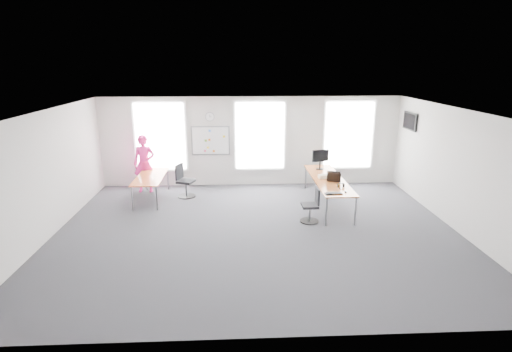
{
  "coord_description": "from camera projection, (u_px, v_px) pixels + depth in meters",
  "views": [
    {
      "loc": [
        -0.47,
        -9.19,
        4.1
      ],
      "look_at": [
        0.04,
        1.2,
        1.1
      ],
      "focal_mm": 28.0,
      "sensor_mm": 36.0,
      "label": 1
    }
  ],
  "objects": [
    {
      "name": "wall_clock",
      "position": [
        210.0,
        117.0,
        13.08
      ],
      "size": [
        0.3,
        0.04,
        0.3
      ],
      "primitive_type": "cylinder",
      "rotation": [
        1.57,
        0.0,
        0.0
      ],
      "color": "gray",
      "rests_on": "wall_back"
    },
    {
      "name": "lens_cap",
      "position": [
        340.0,
        189.0,
        10.73
      ],
      "size": [
        0.08,
        0.08,
        0.01
      ],
      "primitive_type": "cylinder",
      "rotation": [
        0.0,
        0.0,
        0.34
      ],
      "color": "black",
      "rests_on": "desk_right"
    },
    {
      "name": "window_right",
      "position": [
        348.0,
        135.0,
        13.47
      ],
      "size": [
        1.6,
        0.06,
        2.2
      ],
      "primitive_type": "cube",
      "color": "silver",
      "rests_on": "wall_back"
    },
    {
      "name": "tv",
      "position": [
        410.0,
        121.0,
        12.45
      ],
      "size": [
        0.06,
        0.9,
        0.55
      ],
      "primitive_type": "cube",
      "color": "black",
      "rests_on": "wall_right"
    },
    {
      "name": "window_mid",
      "position": [
        260.0,
        136.0,
        13.34
      ],
      "size": [
        1.6,
        0.06,
        2.2
      ],
      "primitive_type": "cube",
      "color": "silver",
      "rests_on": "wall_back"
    },
    {
      "name": "headphones",
      "position": [
        341.0,
        185.0,
        10.86
      ],
      "size": [
        0.19,
        0.1,
        0.11
      ],
      "rotation": [
        0.0,
        0.0,
        0.12
      ],
      "color": "black",
      "rests_on": "desk_right"
    },
    {
      "name": "chair_left",
      "position": [
        184.0,
        183.0,
        12.45
      ],
      "size": [
        0.61,
        0.6,
        1.04
      ],
      "rotation": [
        0.0,
        0.0,
        1.21
      ],
      "color": "black",
      "rests_on": "ground"
    },
    {
      "name": "wall_left",
      "position": [
        44.0,
        177.0,
        9.33
      ],
      "size": [
        0.0,
        10.0,
        10.0
      ],
      "primitive_type": "plane",
      "rotation": [
        1.57,
        0.0,
        1.57
      ],
      "color": "silver",
      "rests_on": "ground"
    },
    {
      "name": "monitor",
      "position": [
        320.0,
        158.0,
        12.55
      ],
      "size": [
        0.56,
        0.23,
        0.64
      ],
      "rotation": [
        0.0,
        0.0,
        0.28
      ],
      "color": "black",
      "rests_on": "desk_right"
    },
    {
      "name": "wall_back",
      "position": [
        251.0,
        142.0,
        13.41
      ],
      "size": [
        10.0,
        0.0,
        10.0
      ],
      "primitive_type": "plane",
      "rotation": [
        1.57,
        0.0,
        0.0
      ],
      "color": "silver",
      "rests_on": "ground"
    },
    {
      "name": "wall_front",
      "position": [
        271.0,
        249.0,
        5.73
      ],
      "size": [
        10.0,
        0.0,
        10.0
      ],
      "primitive_type": "plane",
      "rotation": [
        -1.57,
        0.0,
        0.0
      ],
      "color": "silver",
      "rests_on": "ground"
    },
    {
      "name": "desk_right",
      "position": [
        328.0,
        180.0,
        11.66
      ],
      "size": [
        0.87,
        3.28,
        0.8
      ],
      "color": "#C37936",
      "rests_on": "ground"
    },
    {
      "name": "paper_stack",
      "position": [
        324.0,
        176.0,
        11.7
      ],
      "size": [
        0.31,
        0.25,
        0.1
      ],
      "primitive_type": "cube",
      "rotation": [
        0.0,
        0.0,
        0.14
      ],
      "color": "beige",
      "rests_on": "desk_right"
    },
    {
      "name": "wall_right",
      "position": [
        460.0,
        171.0,
        9.8
      ],
      "size": [
        0.0,
        10.0,
        10.0
      ],
      "primitive_type": "plane",
      "rotation": [
        1.57,
        0.0,
        -1.57
      ],
      "color": "silver",
      "rests_on": "ground"
    },
    {
      "name": "floor",
      "position": [
        257.0,
        231.0,
        9.98
      ],
      "size": [
        10.0,
        10.0,
        0.0
      ],
      "primitive_type": "plane",
      "color": "#2A2A30",
      "rests_on": "ground"
    },
    {
      "name": "whiteboard",
      "position": [
        211.0,
        141.0,
        13.3
      ],
      "size": [
        1.2,
        0.03,
        0.9
      ],
      "primitive_type": "cube",
      "color": "white",
      "rests_on": "wall_back"
    },
    {
      "name": "chair_right",
      "position": [
        312.0,
        207.0,
        10.49
      ],
      "size": [
        0.5,
        0.5,
        0.93
      ],
      "rotation": [
        0.0,
        0.0,
        -1.56
      ],
      "color": "black",
      "rests_on": "ground"
    },
    {
      "name": "desk_left",
      "position": [
        151.0,
        178.0,
        12.13
      ],
      "size": [
        0.81,
        2.03,
        0.74
      ],
      "color": "#C37936",
      "rests_on": "ground"
    },
    {
      "name": "keyboard",
      "position": [
        334.0,
        194.0,
        10.3
      ],
      "size": [
        0.46,
        0.22,
        0.02
      ],
      "primitive_type": "cube",
      "rotation": [
        0.0,
        0.0,
        0.15
      ],
      "color": "black",
      "rests_on": "desk_right"
    },
    {
      "name": "ceiling",
      "position": [
        257.0,
        111.0,
        9.15
      ],
      "size": [
        10.0,
        10.0,
        0.0
      ],
      "primitive_type": "plane",
      "rotation": [
        3.14,
        0.0,
        0.0
      ],
      "color": "silver",
      "rests_on": "ground"
    },
    {
      "name": "mouse",
      "position": [
        346.0,
        192.0,
        10.41
      ],
      "size": [
        0.08,
        0.11,
        0.04
      ],
      "primitive_type": "ellipsoid",
      "rotation": [
        0.0,
        0.0,
        -0.24
      ],
      "color": "black",
      "rests_on": "desk_right"
    },
    {
      "name": "person",
      "position": [
        144.0,
        164.0,
        12.81
      ],
      "size": [
        0.68,
        0.46,
        1.86
      ],
      "primitive_type": "imported",
      "rotation": [
        0.0,
        0.0,
        -0.02
      ],
      "color": "#E42381",
      "rests_on": "ground"
    },
    {
      "name": "laptop_sleeve",
      "position": [
        334.0,
        177.0,
        11.28
      ],
      "size": [
        0.38,
        0.31,
        0.3
      ],
      "rotation": [
        0.0,
        0.0,
        -0.33
      ],
      "color": "black",
      "rests_on": "desk_right"
    },
    {
      "name": "window_left",
      "position": [
        160.0,
        137.0,
        13.18
      ],
      "size": [
        1.6,
        0.06,
        2.2
      ],
      "primitive_type": "cube",
      "color": "silver",
      "rests_on": "wall_back"
    }
  ]
}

